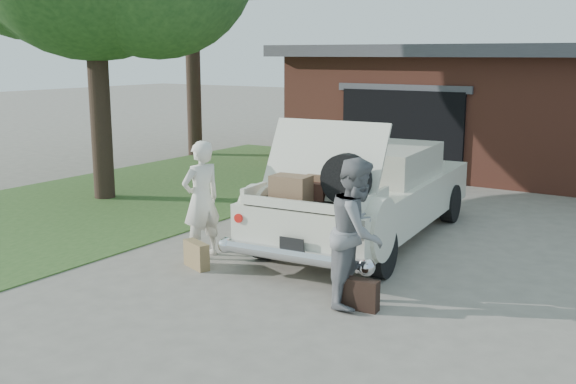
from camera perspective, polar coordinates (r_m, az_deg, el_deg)
The scene contains 8 objects.
ground at distance 9.63m, azimuth -1.98°, elevation -7.03°, with size 90.00×90.00×0.00m, color gray.
grass_strip at distance 15.32m, azimuth -12.34°, elevation -0.19°, with size 6.00×16.00×0.02m, color #2D4C1E.
house at distance 19.44m, azimuth 20.63°, elevation 6.75°, with size 12.80×7.80×3.30m.
sedan at distance 11.32m, azimuth 6.68°, elevation -0.04°, with size 2.58×5.63×2.13m.
woman_left at distance 10.33m, azimuth -7.35°, elevation -0.63°, with size 0.66×0.43×1.80m, color silver.
woman_right at distance 8.35m, azimuth 5.89°, elevation -3.39°, with size 0.90×0.70×1.85m, color slate.
suitcase_left at distance 9.97m, azimuth -7.76°, elevation -5.29°, with size 0.51×0.16×0.39m, color olive.
suitcase_right at distance 8.37m, azimuth 5.99°, elevation -8.60°, with size 0.50×0.16×0.39m, color black.
Camera 1 is at (5.29, -7.43, 3.08)m, focal length 42.00 mm.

